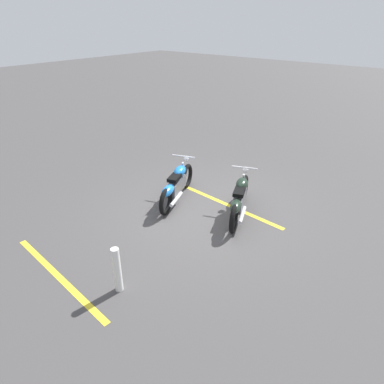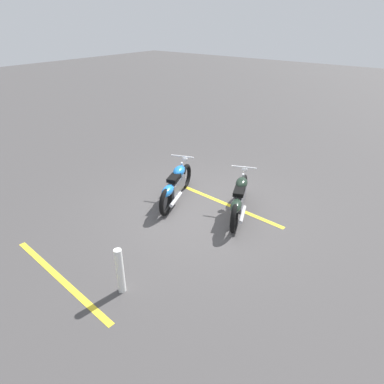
% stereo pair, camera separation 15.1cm
% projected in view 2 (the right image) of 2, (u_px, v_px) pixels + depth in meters
% --- Properties ---
extents(ground_plane, '(60.00, 60.00, 0.00)m').
position_uv_depth(ground_plane, '(201.00, 210.00, 8.54)').
color(ground_plane, '#474444').
extents(motorcycle_bright_foreground, '(2.13, 0.93, 1.04)m').
position_uv_depth(motorcycle_bright_foreground, '(176.00, 184.00, 8.75)').
color(motorcycle_bright_foreground, black).
rests_on(motorcycle_bright_foreground, ground).
extents(motorcycle_dark_foreground, '(2.10, 0.97, 1.04)m').
position_uv_depth(motorcycle_dark_foreground, '(239.00, 198.00, 8.11)').
color(motorcycle_dark_foreground, black).
rests_on(motorcycle_dark_foreground, ground).
extents(bollard_post, '(0.14, 0.14, 0.88)m').
position_uv_depth(bollard_post, '(120.00, 271.00, 5.84)').
color(bollard_post, white).
rests_on(bollard_post, ground).
extents(parking_stripe_near, '(0.38, 3.20, 0.01)m').
position_uv_depth(parking_stripe_near, '(228.00, 205.00, 8.75)').
color(parking_stripe_near, yellow).
rests_on(parking_stripe_near, ground).
extents(parking_stripe_mid, '(0.38, 3.20, 0.01)m').
position_uv_depth(parking_stripe_mid, '(60.00, 278.00, 6.32)').
color(parking_stripe_mid, yellow).
rests_on(parking_stripe_mid, ground).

